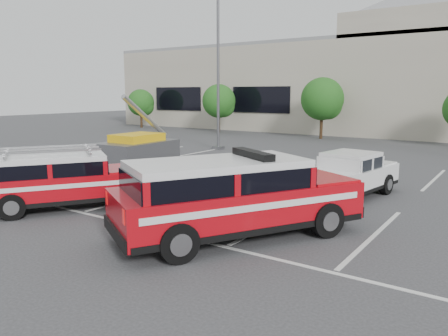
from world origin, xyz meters
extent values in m
plane|color=#333336|center=(0.00, 0.00, 0.00)|extent=(120.00, 120.00, 0.00)
cube|color=silver|center=(0.00, 4.50, 0.01)|extent=(23.00, 15.00, 0.01)
cube|color=#BDB5A0|center=(0.00, 32.00, 4.00)|extent=(60.00, 15.00, 8.00)
cube|color=gray|center=(0.00, 32.00, 8.15)|extent=(60.00, 15.00, 0.30)
cube|color=#BDB5A0|center=(2.00, 30.50, 9.00)|extent=(14.00, 12.00, 2.00)
cylinder|color=#3F2B19|center=(-25.00, 22.00, 0.76)|extent=(0.24, 0.24, 1.51)
sphere|color=#1D4713|center=(-25.00, 22.00, 2.60)|extent=(2.77, 2.77, 2.77)
sphere|color=#1D4713|center=(-24.60, 22.20, 2.18)|extent=(1.85, 1.85, 1.85)
cylinder|color=#3F2B19|center=(-15.00, 22.00, 0.84)|extent=(0.24, 0.24, 1.67)
sphere|color=#1D4713|center=(-15.00, 22.00, 2.88)|extent=(3.07, 3.07, 3.07)
sphere|color=#1D4713|center=(-14.60, 22.20, 2.42)|extent=(2.05, 2.05, 2.05)
cylinder|color=#3F2B19|center=(-5.00, 22.00, 0.92)|extent=(0.24, 0.24, 1.84)
sphere|color=#1D4713|center=(-5.00, 22.00, 3.16)|extent=(3.37, 3.37, 3.37)
sphere|color=#1D4713|center=(-4.60, 22.20, 2.65)|extent=(2.24, 2.24, 2.24)
cube|color=#59595E|center=(-8.00, 12.00, 0.10)|extent=(0.60, 0.60, 0.20)
cylinder|color=#59595E|center=(-8.00, 12.00, 5.00)|extent=(0.18, 0.18, 10.00)
cube|color=#AA0811|center=(2.49, -1.96, 0.87)|extent=(5.10, 6.56, 0.96)
cube|color=black|center=(2.21, -2.46, 1.59)|extent=(4.03, 4.89, 0.50)
cube|color=silver|center=(2.21, -2.46, 1.94)|extent=(3.95, 4.79, 0.18)
cube|color=black|center=(2.69, -1.61, 2.12)|extent=(1.62, 1.12, 0.17)
cube|color=silver|center=(3.34, 3.53, 0.68)|extent=(2.56, 5.38, 0.75)
cube|color=black|center=(3.41, 3.99, 1.25)|extent=(1.90, 2.06, 0.39)
cube|color=silver|center=(3.41, 3.99, 1.51)|extent=(1.86, 2.01, 0.14)
cube|color=#AA0811|center=(-3.59, -2.67, 0.74)|extent=(4.33, 5.20, 0.82)
cube|color=black|center=(-3.85, -3.08, 1.36)|extent=(3.35, 3.82, 0.43)
cube|color=silver|center=(-3.85, -3.08, 1.65)|extent=(3.28, 3.74, 0.16)
cube|color=#A5A5A8|center=(-3.85, -3.08, 1.92)|extent=(3.22, 3.57, 0.06)
cube|color=#59595E|center=(-7.87, 4.64, 0.60)|extent=(2.56, 4.03, 1.20)
cube|color=#E4AE0D|center=(-7.87, 4.64, 1.37)|extent=(1.85, 2.48, 0.44)
cylinder|color=#A5A5A8|center=(-7.89, 5.30, 2.41)|extent=(0.39, 3.21, 2.35)
cube|color=#59595E|center=(-9.56, 3.26, 0.38)|extent=(1.15, 1.36, 0.77)
camera|label=1|loc=(8.33, -11.11, 3.67)|focal=35.00mm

